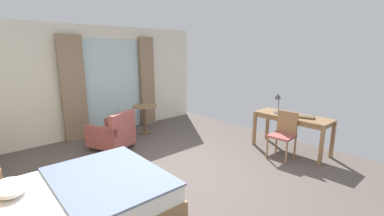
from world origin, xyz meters
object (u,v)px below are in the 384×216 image
at_px(closed_book, 307,117).
at_px(desk_lamp, 278,99).
at_px(writing_desk, 292,120).
at_px(armchair_by_window, 113,134).
at_px(round_cafe_table, 145,113).
at_px(bed, 78,202).
at_px(desk_chair, 284,132).

bearing_deg(closed_book, desk_lamp, 68.73).
distance_m(writing_desk, closed_book, 0.31).
bearing_deg(writing_desk, armchair_by_window, 136.27).
distance_m(writing_desk, round_cafe_table, 3.49).
height_order(bed, desk_chair, bed).
bearing_deg(writing_desk, desk_lamp, 82.15).
bearing_deg(writing_desk, closed_book, -91.32).
xyz_separation_m(closed_book, armchair_by_window, (-2.71, 2.90, -0.45)).
distance_m(writing_desk, desk_lamp, 0.53).
bearing_deg(armchair_by_window, round_cafe_table, 23.73).
xyz_separation_m(writing_desk, armchair_by_window, (-2.72, 2.60, -0.34)).
bearing_deg(closed_book, armchair_by_window, 116.88).
height_order(bed, round_cafe_table, bed).
distance_m(bed, desk_lamp, 4.27).
distance_m(closed_book, armchair_by_window, 3.99).
distance_m(closed_book, round_cafe_table, 3.75).
xyz_separation_m(armchair_by_window, round_cafe_table, (1.11, 0.49, 0.19)).
bearing_deg(bed, round_cafe_table, 44.04).
xyz_separation_m(bed, closed_book, (4.13, -0.94, 0.53)).
bearing_deg(round_cafe_table, armchair_by_window, -156.27).
height_order(desk_lamp, round_cafe_table, desk_lamp).
relative_size(writing_desk, desk_chair, 1.66).
xyz_separation_m(desk_lamp, closed_book, (-0.06, -0.67, -0.25)).
relative_size(bed, desk_chair, 2.25).
relative_size(desk_chair, desk_lamp, 2.10).
bearing_deg(armchair_by_window, desk_chair, -49.42).
height_order(closed_book, round_cafe_table, closed_book).
height_order(bed, writing_desk, bed).
bearing_deg(closed_book, bed, 150.93).
bearing_deg(round_cafe_table, desk_chair, -69.66).
bearing_deg(closed_book, desk_chair, 135.59).
relative_size(writing_desk, closed_book, 5.42).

